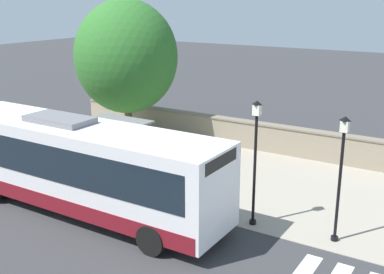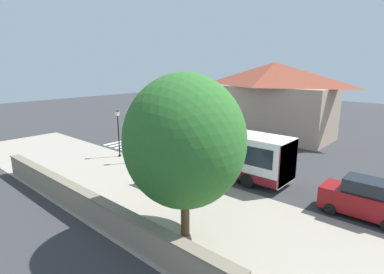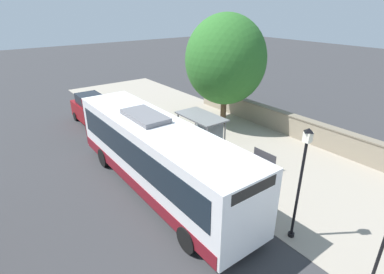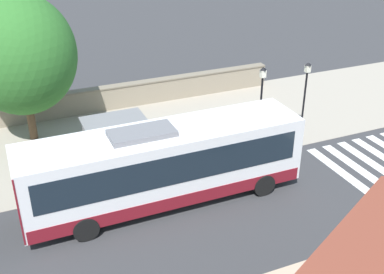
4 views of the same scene
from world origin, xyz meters
The scene contains 10 objects.
ground_plane centered at (0.00, 0.00, 0.00)m, with size 120.00×120.00×0.00m, color #353538.
sidewalk_plaza centered at (-4.50, 0.00, 0.01)m, with size 9.00×44.00×0.02m.
stone_wall centered at (-8.55, 0.00, 0.74)m, with size 0.60×20.00×1.46m.
bus centered at (1.87, -0.91, 1.83)m, with size 2.73×11.69×3.53m.
bus_shelter centered at (-1.80, -2.05, 2.11)m, with size 1.55×2.85×2.59m.
pedestrian centered at (0.22, 4.18, 0.99)m, with size 0.34×0.22×1.69m.
bench centered at (-3.72, 0.74, 0.47)m, with size 0.40×1.49×0.88m.
street_lamp_near centered at (-0.47, 4.99, 2.64)m, with size 0.28×0.28×4.45m.
street_lamp_far centered at (-0.79, 7.79, 2.50)m, with size 0.28×0.28×4.21m.
shade_tree centered at (-6.34, -5.32, 4.64)m, with size 5.52×5.52×7.68m.
Camera 1 is at (13.76, 11.32, 7.70)m, focal length 45.00 mm.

